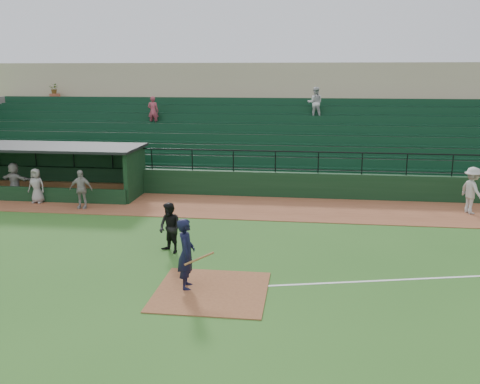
# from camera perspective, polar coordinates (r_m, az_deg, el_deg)

# --- Properties ---
(ground) EXTENTS (90.00, 90.00, 0.00)m
(ground) POSITION_cam_1_polar(r_m,az_deg,el_deg) (15.23, -2.47, -9.39)
(ground) COLOR #29591C
(ground) RESTS_ON ground
(warning_track) EXTENTS (40.00, 4.00, 0.03)m
(warning_track) POSITION_cam_1_polar(r_m,az_deg,el_deg) (22.75, 0.98, -1.70)
(warning_track) COLOR brown
(warning_track) RESTS_ON ground
(home_plate_dirt) EXTENTS (3.00, 3.00, 0.03)m
(home_plate_dirt) POSITION_cam_1_polar(r_m,az_deg,el_deg) (14.32, -3.17, -10.84)
(home_plate_dirt) COLOR brown
(home_plate_dirt) RESTS_ON ground
(stadium_structure) EXTENTS (38.00, 13.08, 6.40)m
(stadium_structure) POSITION_cam_1_polar(r_m,az_deg,el_deg) (30.62, 2.80, 6.47)
(stadium_structure) COLOR black
(stadium_structure) RESTS_ON ground
(dugout) EXTENTS (8.90, 3.20, 2.42)m
(dugout) POSITION_cam_1_polar(r_m,az_deg,el_deg) (26.79, -19.82, 2.66)
(dugout) COLOR black
(dugout) RESTS_ON ground
(batter_at_plate) EXTENTS (1.09, 0.79, 1.99)m
(batter_at_plate) POSITION_cam_1_polar(r_m,az_deg,el_deg) (14.24, -5.93, -6.79)
(batter_at_plate) COLOR black
(batter_at_plate) RESTS_ON ground
(umpire) EXTENTS (1.03, 0.99, 1.68)m
(umpire) POSITION_cam_1_polar(r_m,az_deg,el_deg) (17.13, -7.73, -3.94)
(umpire) COLOR black
(umpire) RESTS_ON ground
(runner) EXTENTS (1.14, 1.44, 1.96)m
(runner) POSITION_cam_1_polar(r_m,az_deg,el_deg) (23.61, 24.19, 0.16)
(runner) COLOR #ADA8A2
(runner) RESTS_ON warning_track
(dugout_player_a) EXTENTS (1.02, 0.48, 1.69)m
(dugout_player_a) POSITION_cam_1_polar(r_m,az_deg,el_deg) (23.40, -17.11, 0.30)
(dugout_player_a) COLOR #9D9993
(dugout_player_a) RESTS_ON warning_track
(dugout_player_b) EXTENTS (0.79, 0.53, 1.57)m
(dugout_player_b) POSITION_cam_1_polar(r_m,az_deg,el_deg) (25.08, -21.50, 0.65)
(dugout_player_b) COLOR gray
(dugout_player_b) RESTS_ON warning_track
(dugout_player_c) EXTENTS (1.65, 0.81, 1.70)m
(dugout_player_c) POSITION_cam_1_polar(r_m,az_deg,el_deg) (26.32, -23.56, 1.16)
(dugout_player_c) COLOR #9D9793
(dugout_player_c) RESTS_ON warning_track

